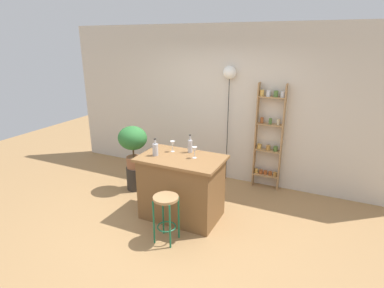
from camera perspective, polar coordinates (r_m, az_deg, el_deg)
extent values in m
plane|color=#A37A4C|center=(4.62, -3.58, -14.66)|extent=(12.00, 12.00, 0.00)
cube|color=beige|center=(5.76, 5.52, 7.15)|extent=(6.40, 0.10, 2.80)
cube|color=brown|center=(4.63, -1.90, -8.13)|extent=(1.10, 0.69, 0.91)
cube|color=olive|center=(4.43, -1.96, -2.66)|extent=(1.20, 0.75, 0.04)
cylinder|color=#196642|center=(4.15, -6.99, -14.05)|extent=(0.02, 0.02, 0.61)
cylinder|color=#196642|center=(4.04, -4.05, -14.88)|extent=(0.02, 0.02, 0.61)
cylinder|color=#196642|center=(4.32, -5.30, -12.56)|extent=(0.02, 0.02, 0.61)
cylinder|color=#196642|center=(4.22, -2.45, -13.31)|extent=(0.02, 0.02, 0.61)
torus|color=#196642|center=(4.23, -4.66, -14.81)|extent=(0.25, 0.25, 0.02)
cylinder|color=#A87F51|center=(4.02, -4.82, -9.79)|extent=(0.33, 0.33, 0.03)
cube|color=#A87F51|center=(5.56, 11.58, 1.45)|extent=(0.02, 0.14, 1.86)
cube|color=#A87F51|center=(5.48, 16.09, 0.84)|extent=(0.02, 0.14, 1.86)
cube|color=#A87F51|center=(5.76, 13.29, -5.50)|extent=(0.43, 0.14, 0.02)
cylinder|color=gold|center=(5.78, 11.67, -4.80)|extent=(0.06, 0.06, 0.07)
cylinder|color=#994C23|center=(5.76, 12.46, -4.96)|extent=(0.06, 0.06, 0.07)
cylinder|color=#994C23|center=(5.75, 13.27, -5.06)|extent=(0.06, 0.06, 0.07)
cylinder|color=#994C23|center=(5.72, 14.09, -5.23)|extent=(0.06, 0.06, 0.07)
cylinder|color=#AD7A38|center=(5.71, 14.92, -5.34)|extent=(0.06, 0.06, 0.07)
cube|color=#A87F51|center=(5.59, 13.64, -1.13)|extent=(0.43, 0.14, 0.02)
cylinder|color=gold|center=(5.61, 12.20, -0.40)|extent=(0.07, 0.07, 0.08)
cylinder|color=#AD7A38|center=(5.57, 13.75, -0.66)|extent=(0.07, 0.07, 0.08)
cylinder|color=#4C7033|center=(5.55, 15.01, -0.83)|extent=(0.07, 0.07, 0.08)
cube|color=#A87F51|center=(5.45, 14.01, 3.48)|extent=(0.43, 0.14, 0.02)
cylinder|color=#994C23|center=(5.47, 12.64, 4.26)|extent=(0.05, 0.05, 0.10)
cylinder|color=#4C7033|center=(5.44, 14.11, 4.06)|extent=(0.05, 0.05, 0.10)
cylinder|color=beige|center=(5.42, 15.49, 3.89)|extent=(0.05, 0.05, 0.10)
cube|color=#A87F51|center=(5.36, 14.39, 8.29)|extent=(0.43, 0.14, 0.02)
cylinder|color=gold|center=(5.38, 12.66, 9.10)|extent=(0.07, 0.07, 0.10)
cylinder|color=silver|center=(5.35, 13.78, 8.97)|extent=(0.07, 0.07, 0.10)
cylinder|color=#4C7033|center=(5.33, 15.08, 8.84)|extent=(0.07, 0.07, 0.10)
cylinder|color=silver|center=(5.32, 16.26, 8.72)|extent=(0.07, 0.07, 0.10)
cylinder|color=#2D2823|center=(5.63, -10.37, -6.16)|extent=(0.29, 0.29, 0.41)
cylinder|color=#935B3D|center=(5.51, -10.55, -3.26)|extent=(0.26, 0.26, 0.20)
cylinder|color=brown|center=(5.45, -10.66, -1.49)|extent=(0.03, 0.03, 0.16)
ellipsoid|color=#2D7033|center=(5.37, -10.82, 1.09)|extent=(0.51, 0.46, 0.41)
cylinder|color=#B2B2B7|center=(4.49, -6.72, -1.04)|extent=(0.08, 0.08, 0.17)
cylinder|color=#B2B2B7|center=(4.45, -6.77, 0.41)|extent=(0.03, 0.03, 0.07)
cylinder|color=black|center=(4.44, -6.79, 0.90)|extent=(0.03, 0.03, 0.01)
cylinder|color=#B2B2B7|center=(4.59, -0.35, -0.42)|extent=(0.07, 0.07, 0.18)
cylinder|color=#B2B2B7|center=(4.55, -0.35, 1.11)|extent=(0.03, 0.03, 0.07)
cylinder|color=black|center=(4.54, -0.35, 1.62)|extent=(0.03, 0.03, 0.01)
cylinder|color=silver|center=(4.65, -3.55, -1.35)|extent=(0.06, 0.06, 0.00)
cylinder|color=silver|center=(4.64, -3.56, -0.89)|extent=(0.01, 0.01, 0.08)
cone|color=silver|center=(4.61, -3.58, 0.04)|extent=(0.07, 0.07, 0.08)
cylinder|color=silver|center=(4.40, 0.47, -2.53)|extent=(0.06, 0.06, 0.00)
cylinder|color=silver|center=(4.38, 0.47, -2.05)|extent=(0.01, 0.01, 0.08)
cone|color=silver|center=(4.35, 0.47, -1.07)|extent=(0.07, 0.07, 0.08)
cylinder|color=black|center=(5.71, 6.51, 2.84)|extent=(0.01, 0.01, 1.99)
sphere|color=white|center=(5.52, 6.89, 12.86)|extent=(0.23, 0.23, 0.23)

